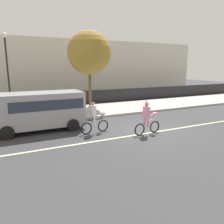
{
  "coord_description": "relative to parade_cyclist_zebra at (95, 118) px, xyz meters",
  "views": [
    {
      "loc": [
        -6.84,
        -10.04,
        3.62
      ],
      "look_at": [
        -1.39,
        1.2,
        1.0
      ],
      "focal_mm": 35.0,
      "sensor_mm": 36.0,
      "label": 1
    }
  ],
  "objects": [
    {
      "name": "ground_plane",
      "position": [
        2.61,
        -0.82,
        -0.84
      ],
      "size": [
        80.0,
        80.0,
        0.0
      ],
      "primitive_type": "plane",
      "color": "#38383A"
    },
    {
      "name": "road_centre_line",
      "position": [
        2.61,
        -1.32,
        -0.84
      ],
      "size": [
        36.0,
        0.14,
        0.01
      ],
      "primitive_type": "cube",
      "color": "beige",
      "rests_on": "ground"
    },
    {
      "name": "parked_van_grey",
      "position": [
        -2.62,
        1.88,
        0.44
      ],
      "size": [
        5.0,
        2.22,
        2.18
      ],
      "color": "#99999E",
      "rests_on": "ground"
    },
    {
      "name": "parade_cyclist_pink",
      "position": [
        2.49,
        -1.44,
        0.0
      ],
      "size": [
        1.72,
        0.5,
        1.92
      ],
      "color": "black",
      "rests_on": "ground"
    },
    {
      "name": "fence_line",
      "position": [
        2.61,
        8.58,
        -0.14
      ],
      "size": [
        40.0,
        0.08,
        1.4
      ],
      "primitive_type": "cube",
      "color": "black",
      "rests_on": "ground"
    },
    {
      "name": "sidewalk_curb",
      "position": [
        2.61,
        5.68,
        -0.77
      ],
      "size": [
        60.0,
        5.0,
        0.15
      ],
      "primitive_type": "cube",
      "color": "#ADAAA3",
      "rests_on": "ground"
    },
    {
      "name": "street_lamp_post",
      "position": [
        -4.01,
        7.41,
        3.15
      ],
      "size": [
        0.36,
        0.36,
        5.86
      ],
      "color": "black",
      "rests_on": "sidewalk_curb"
    },
    {
      "name": "street_tree_near_lamp",
      "position": [
        2.28,
        6.91,
        3.88
      ],
      "size": [
        3.64,
        3.64,
        6.4
      ],
      "color": "brown",
      "rests_on": "sidewalk_curb"
    },
    {
      "name": "parade_cyclist_zebra",
      "position": [
        0.0,
        0.0,
        0.0
      ],
      "size": [
        1.71,
        0.51,
        1.92
      ],
      "color": "black",
      "rests_on": "ground"
    },
    {
      "name": "building_backdrop",
      "position": [
        5.39,
        17.18,
        2.45
      ],
      "size": [
        28.0,
        8.0,
        6.57
      ],
      "primitive_type": "cube",
      "color": "beige",
      "rests_on": "ground"
    }
  ]
}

